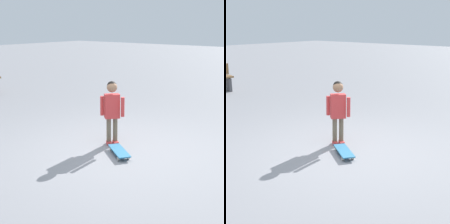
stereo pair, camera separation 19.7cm
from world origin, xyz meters
TOP-DOWN VIEW (x-y plane):
  - ground_plane at (0.00, 0.00)m, footprint 50.00×50.00m
  - child_person at (-0.31, -0.41)m, footprint 0.28×0.38m
  - skateboard at (0.01, -0.01)m, footprint 0.50×0.60m

SIDE VIEW (x-z plane):
  - ground_plane at x=0.00m, z-range 0.00..0.00m
  - skateboard at x=0.01m, z-range 0.02..0.10m
  - child_person at x=-0.31m, z-range 0.13..1.19m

